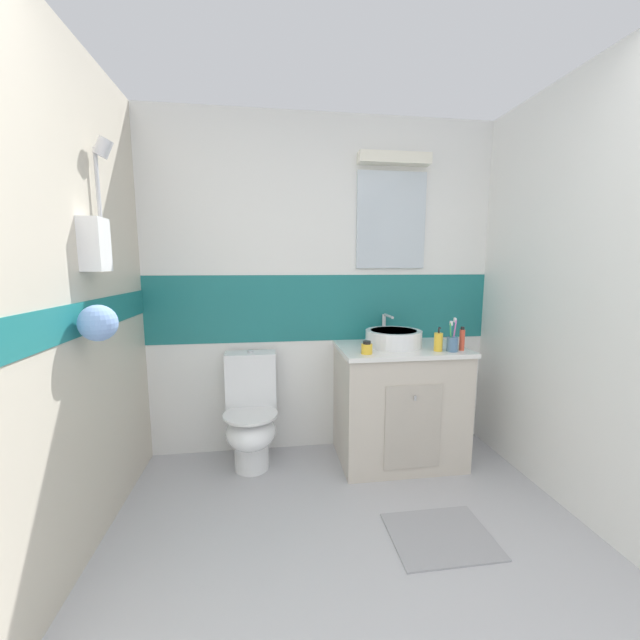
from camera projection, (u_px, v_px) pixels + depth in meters
name	position (u px, v px, depth m)	size (l,w,h in m)	color
ground_plane	(359.00, 563.00, 1.83)	(3.20, 3.48, 0.04)	#B2B2B7
wall_back_tiled	(323.00, 287.00, 2.87)	(3.20, 0.20, 2.50)	white
wall_left_shower_alcove	(28.00, 309.00, 1.47)	(0.29, 3.48, 2.50)	beige
wall_right_plain	(632.00, 301.00, 1.83)	(0.10, 3.48, 2.50)	white
vanity_cabinet	(398.00, 403.00, 2.73)	(0.88, 0.60, 0.85)	beige
sink_basin	(393.00, 337.00, 2.68)	(0.40, 0.44, 0.21)	white
toilet	(251.00, 415.00, 2.64)	(0.37, 0.50, 0.81)	white
toothbrush_cup	(452.00, 343.00, 2.50)	(0.07, 0.07, 0.23)	#4C7299
soap_dispenser	(438.00, 342.00, 2.52)	(0.06, 0.06, 0.16)	yellow
hair_gel_jar	(367.00, 348.00, 2.44)	(0.07, 0.07, 0.08)	yellow
toothpaste_tube_upright	(462.00, 339.00, 2.53)	(0.03, 0.03, 0.16)	#D84C33
bath_mat	(440.00, 536.00, 1.98)	(0.53, 0.42, 0.01)	#99999E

